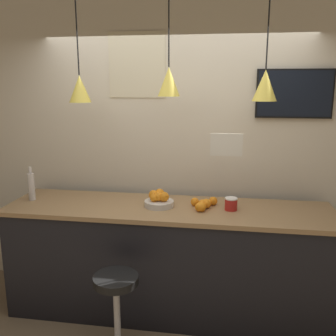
{
  "coord_description": "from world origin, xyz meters",
  "views": [
    {
      "loc": [
        0.48,
        -2.39,
        2.07
      ],
      "look_at": [
        0.0,
        0.7,
        1.36
      ],
      "focal_mm": 40.0,
      "sensor_mm": 36.0,
      "label": 1
    }
  ],
  "objects_px": {
    "juice_bottle": "(31,186)",
    "mounted_tv": "(294,94)",
    "bar_stool": "(117,302)",
    "fruit_bowl": "(159,200)",
    "spread_jar": "(231,204)"
  },
  "relations": [
    {
      "from": "juice_bottle",
      "to": "spread_jar",
      "type": "relative_size",
      "value": 2.94
    },
    {
      "from": "bar_stool",
      "to": "juice_bottle",
      "type": "bearing_deg",
      "value": 146.55
    },
    {
      "from": "bar_stool",
      "to": "juice_bottle",
      "type": "distance_m",
      "value": 1.37
    },
    {
      "from": "bar_stool",
      "to": "spread_jar",
      "type": "bearing_deg",
      "value": 37.86
    },
    {
      "from": "juice_bottle",
      "to": "spread_jar",
      "type": "distance_m",
      "value": 1.83
    },
    {
      "from": "bar_stool",
      "to": "spread_jar",
      "type": "distance_m",
      "value": 1.23
    },
    {
      "from": "juice_bottle",
      "to": "spread_jar",
      "type": "xyz_separation_m",
      "value": [
        1.83,
        0.0,
        -0.08
      ]
    },
    {
      "from": "fruit_bowl",
      "to": "juice_bottle",
      "type": "height_order",
      "value": "juice_bottle"
    },
    {
      "from": "bar_stool",
      "to": "juice_bottle",
      "type": "xyz_separation_m",
      "value": [
        -0.99,
        0.65,
        0.69
      ]
    },
    {
      "from": "spread_jar",
      "to": "bar_stool",
      "type": "bearing_deg",
      "value": -142.14
    },
    {
      "from": "fruit_bowl",
      "to": "bar_stool",
      "type": "bearing_deg",
      "value": -107.58
    },
    {
      "from": "bar_stool",
      "to": "mounted_tv",
      "type": "distance_m",
      "value": 2.31
    },
    {
      "from": "juice_bottle",
      "to": "mounted_tv",
      "type": "height_order",
      "value": "mounted_tv"
    },
    {
      "from": "mounted_tv",
      "to": "spread_jar",
      "type": "bearing_deg",
      "value": -141.26
    },
    {
      "from": "juice_bottle",
      "to": "bar_stool",
      "type": "bearing_deg",
      "value": -33.45
    }
  ]
}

